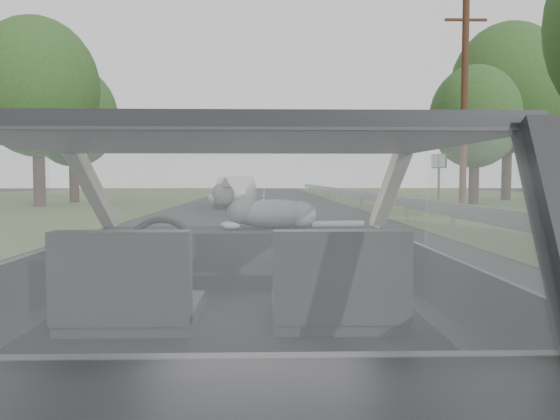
{
  "coord_description": "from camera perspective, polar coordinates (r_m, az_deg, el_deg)",
  "views": [
    {
      "loc": [
        0.12,
        -2.37,
        1.28
      ],
      "look_at": [
        0.2,
        0.53,
        1.11
      ],
      "focal_mm": 35.0,
      "sensor_mm": 36.0,
      "label": 1
    }
  ],
  "objects": [
    {
      "name": "subject_car",
      "position": [
        2.44,
        -4.43,
        -9.84
      ],
      "size": [
        1.8,
        4.0,
        1.45
      ],
      "primitive_type": "cube",
      "color": "#232326",
      "rests_on": "ground"
    },
    {
      "name": "dashboard",
      "position": [
        3.03,
        -3.84,
        -4.84
      ],
      "size": [
        1.58,
        0.45,
        0.3
      ],
      "primitive_type": "cube",
      "color": "black",
      "rests_on": "subject_car"
    },
    {
      "name": "driver_seat",
      "position": [
        2.18,
        -15.49,
        -7.35
      ],
      "size": [
        0.5,
        0.72,
        0.42
      ],
      "primitive_type": "cube",
      "color": "black",
      "rests_on": "subject_car"
    },
    {
      "name": "passenger_seat",
      "position": [
        2.13,
        6.03,
        -7.47
      ],
      "size": [
        0.5,
        0.72,
        0.42
      ],
      "primitive_type": "cube",
      "color": "black",
      "rests_on": "subject_car"
    },
    {
      "name": "steering_wheel",
      "position": [
        2.77,
        -12.41,
        -4.2
      ],
      "size": [
        0.36,
        0.36,
        0.04
      ],
      "primitive_type": "torus",
      "color": "black",
      "rests_on": "dashboard"
    },
    {
      "name": "cat",
      "position": [
        3.04,
        -0.66,
        -0.2
      ],
      "size": [
        0.66,
        0.32,
        0.28
      ],
      "primitive_type": "ellipsoid",
      "rotation": [
        0.0,
        0.0,
        0.2
      ],
      "color": "gray",
      "rests_on": "dashboard"
    },
    {
      "name": "guardrail",
      "position": [
        13.07,
        17.1,
        0.1
      ],
      "size": [
        0.05,
        90.0,
        0.32
      ],
      "primitive_type": "cube",
      "color": "gray",
      "rests_on": "ground"
    },
    {
      "name": "other_car",
      "position": [
        24.56,
        -4.72,
        1.92
      ],
      "size": [
        2.01,
        4.31,
        1.37
      ],
      "primitive_type": "imported",
      "rotation": [
        0.0,
        0.0,
        -0.09
      ],
      "color": "silver",
      "rests_on": "ground"
    },
    {
      "name": "highway_sign",
      "position": [
        21.35,
        16.25,
        2.69
      ],
      "size": [
        0.37,
        0.86,
        2.19
      ],
      "primitive_type": "cube",
      "rotation": [
        0.0,
        0.0,
        0.34
      ],
      "color": "#176928",
      "rests_on": "ground"
    },
    {
      "name": "utility_pole",
      "position": [
        23.74,
        18.7,
        10.34
      ],
      "size": [
        0.3,
        0.3,
        8.51
      ],
      "primitive_type": "cylinder",
      "rotation": [
        0.0,
        0.0,
        0.07
      ],
      "color": "brown",
      "rests_on": "ground"
    },
    {
      "name": "tree_2",
      "position": [
        28.78,
        19.68,
        7.19
      ],
      "size": [
        5.5,
        5.5,
        6.65
      ],
      "primitive_type": null,
      "rotation": [
        0.0,
        0.0,
        0.3
      ],
      "color": "#25441B",
      "rests_on": "ground"
    },
    {
      "name": "tree_3",
      "position": [
        35.32,
        22.71,
        9.2
      ],
      "size": [
        7.6,
        7.6,
        10.12
      ],
      "primitive_type": null,
      "rotation": [
        0.0,
        0.0,
        0.15
      ],
      "color": "#25441B",
      "rests_on": "ground"
    },
    {
      "name": "tree_5",
      "position": [
        27.25,
        -23.99,
        9.05
      ],
      "size": [
        5.7,
        5.7,
        8.28
      ],
      "primitive_type": null,
      "rotation": [
        0.0,
        0.0,
        0.04
      ],
      "color": "#25441B",
      "rests_on": "ground"
    },
    {
      "name": "tree_6",
      "position": [
        31.24,
        -20.8,
        7.2
      ],
      "size": [
        5.05,
        5.05,
        7.03
      ],
      "primitive_type": null,
      "rotation": [
        0.0,
        0.0,
        0.09
      ],
      "color": "#25441B",
      "rests_on": "ground"
    }
  ]
}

